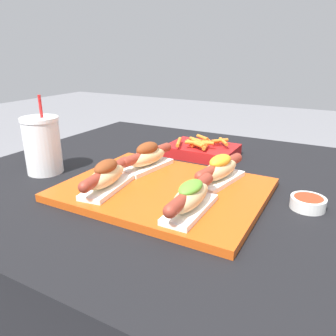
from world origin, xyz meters
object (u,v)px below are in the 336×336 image
hot_dog_2 (148,157)px  hot_dog_1 (190,197)px  hot_dog_0 (107,176)px  fries_basket (202,150)px  drink_cup (42,145)px  sauce_bowl (308,202)px  hot_dog_3 (220,169)px  serving_tray (164,189)px

hot_dog_2 → hot_dog_1: bearing=-39.9°
hot_dog_0 → fries_basket: bearing=79.9°
drink_cup → sauce_bowl: bearing=9.6°
hot_dog_3 → serving_tray: bearing=-141.0°
sauce_bowl → serving_tray: bearing=-166.0°
hot_dog_1 → sauce_bowl: (0.20, 0.17, -0.04)m
hot_dog_1 → drink_cup: 0.48m
fries_basket → hot_dog_1: bearing=-70.1°
hot_dog_2 → sauce_bowl: bearing=-1.1°
serving_tray → fries_basket: 0.32m
serving_tray → hot_dog_3: (0.11, 0.09, 0.04)m
hot_dog_3 → drink_cup: size_ratio=0.92×
hot_dog_3 → drink_cup: (-0.47, -0.12, 0.03)m
sauce_bowl → hot_dog_3: bearing=177.5°
hot_dog_1 → drink_cup: (-0.48, 0.05, 0.03)m
hot_dog_2 → serving_tray: bearing=-40.8°
hot_dog_2 → sauce_bowl: (0.42, -0.01, -0.04)m
drink_cup → fries_basket: 0.49m
hot_dog_0 → hot_dog_2: bearing=87.7°
drink_cup → hot_dog_0: bearing=-10.0°
hot_dog_0 → drink_cup: 0.26m
serving_tray → hot_dog_2: bearing=139.2°
hot_dog_1 → hot_dog_3: size_ratio=1.01×
serving_tray → hot_dog_1: size_ratio=2.31×
hot_dog_0 → sauce_bowl: (0.42, 0.16, -0.04)m
sauce_bowl → fries_basket: fries_basket is taller
hot_dog_1 → fries_basket: bearing=109.9°
hot_dog_2 → drink_cup: size_ratio=0.93×
fries_basket → serving_tray: bearing=-83.5°
hot_dog_0 → fries_basket: size_ratio=0.92×
hot_dog_3 → fries_basket: 0.27m
serving_tray → hot_dog_1: bearing=-39.0°
hot_dog_2 → fries_basket: hot_dog_2 is taller
serving_tray → hot_dog_1: (0.11, -0.09, 0.04)m
serving_tray → hot_dog_2: (-0.10, 0.09, 0.04)m
hot_dog_2 → drink_cup: bearing=-155.0°
serving_tray → hot_dog_1: hot_dog_1 is taller
fries_basket → hot_dog_2: bearing=-105.5°
hot_dog_3 → hot_dog_2: bearing=-179.8°
hot_dog_1 → hot_dog_3: 0.18m
serving_tray → hot_dog_0: bearing=-142.8°
sauce_bowl → fries_basket: 0.43m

